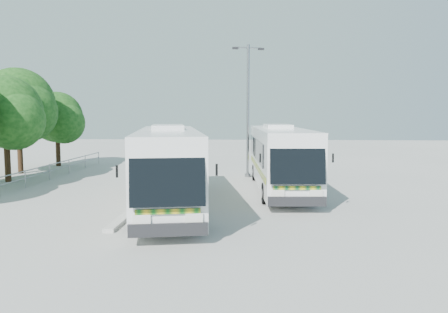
# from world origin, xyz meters

# --- Properties ---
(ground) EXTENTS (100.00, 100.00, 0.00)m
(ground) POSITION_xyz_m (0.00, 0.00, 0.00)
(ground) COLOR #A3A39D
(ground) RESTS_ON ground
(kerb_divider) EXTENTS (0.40, 16.00, 0.15)m
(kerb_divider) POSITION_xyz_m (-2.30, 2.00, 0.07)
(kerb_divider) COLOR #B2B2AD
(kerb_divider) RESTS_ON ground
(railing) EXTENTS (0.06, 22.00, 1.00)m
(railing) POSITION_xyz_m (-10.00, 4.00, 0.74)
(railing) COLOR gray
(railing) RESTS_ON ground
(tree_far_c) EXTENTS (4.97, 4.69, 6.49)m
(tree_far_c) POSITION_xyz_m (-12.12, 5.10, 4.26)
(tree_far_c) COLOR #382314
(tree_far_c) RESTS_ON ground
(tree_far_d) EXTENTS (5.62, 5.30, 7.33)m
(tree_far_d) POSITION_xyz_m (-13.31, 8.80, 4.82)
(tree_far_d) COLOR #382314
(tree_far_d) RESTS_ON ground
(tree_far_e) EXTENTS (4.54, 4.28, 5.92)m
(tree_far_e) POSITION_xyz_m (-12.63, 13.30, 3.89)
(tree_far_e) COLOR #382314
(tree_far_e) RESTS_ON ground
(coach_main) EXTENTS (4.70, 12.67, 3.45)m
(coach_main) POSITION_xyz_m (-1.00, -1.47, 1.89)
(coach_main) COLOR silver
(coach_main) RESTS_ON ground
(coach_adjacent) EXTENTS (3.14, 12.26, 3.37)m
(coach_adjacent) POSITION_xyz_m (4.27, 3.25, 1.85)
(coach_adjacent) COLOR white
(coach_adjacent) RESTS_ON ground
(lamppost) EXTENTS (2.07, 0.79, 8.62)m
(lamppost) POSITION_xyz_m (2.50, 8.01, 4.76)
(lamppost) COLOR gray
(lamppost) RESTS_ON ground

